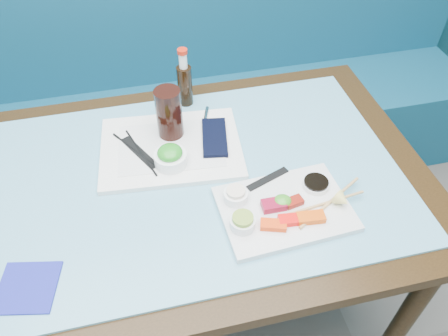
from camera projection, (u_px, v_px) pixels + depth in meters
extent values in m
cube|color=navy|center=(167.00, 140.00, 2.15)|extent=(3.00, 0.55, 0.45)
cube|color=navy|center=(150.00, 29.00, 1.96)|extent=(3.00, 0.12, 0.95)
cube|color=black|center=(188.00, 184.00, 1.27)|extent=(1.40, 0.90, 0.04)
cylinder|color=black|center=(408.00, 314.00, 1.38)|extent=(0.06, 0.06, 0.71)
cylinder|color=black|center=(19.00, 207.00, 1.69)|extent=(0.06, 0.06, 0.71)
cylinder|color=black|center=(319.00, 156.00, 1.88)|extent=(0.06, 0.06, 0.71)
cube|color=#5DA0BB|center=(187.00, 178.00, 1.25)|extent=(1.22, 0.76, 0.01)
cube|color=silver|center=(285.00, 209.00, 1.15)|extent=(0.35, 0.26, 0.02)
cube|color=#ED3A09|center=(273.00, 225.00, 1.10)|extent=(0.07, 0.05, 0.02)
cube|color=#F30E09|center=(292.00, 220.00, 1.11)|extent=(0.07, 0.04, 0.02)
cube|color=#E34C09|center=(311.00, 218.00, 1.11)|extent=(0.07, 0.04, 0.02)
cube|color=maroon|center=(274.00, 205.00, 1.14)|extent=(0.06, 0.04, 0.02)
cube|color=maroon|center=(294.00, 202.00, 1.15)|extent=(0.05, 0.04, 0.02)
ellipsoid|color=#389221|center=(282.00, 201.00, 1.14)|extent=(0.06, 0.06, 0.03)
cylinder|color=white|center=(243.00, 223.00, 1.09)|extent=(0.08, 0.08, 0.03)
cylinder|color=olive|center=(243.00, 218.00, 1.08)|extent=(0.07, 0.07, 0.01)
cylinder|color=white|center=(236.00, 196.00, 1.16)|extent=(0.08, 0.08, 0.03)
cylinder|color=beige|center=(236.00, 191.00, 1.14)|extent=(0.05, 0.05, 0.01)
cylinder|color=white|center=(316.00, 185.00, 1.19)|extent=(0.09, 0.09, 0.01)
cylinder|color=black|center=(316.00, 182.00, 1.19)|extent=(0.07, 0.07, 0.01)
cone|color=#F1E072|center=(342.00, 200.00, 1.13)|extent=(0.05, 0.05, 0.04)
cube|color=black|center=(268.00, 179.00, 1.22)|extent=(0.13, 0.07, 0.00)
cylinder|color=tan|center=(326.00, 203.00, 1.15)|extent=(0.22, 0.04, 0.01)
cylinder|color=tan|center=(330.00, 202.00, 1.15)|extent=(0.22, 0.13, 0.01)
cube|color=white|center=(171.00, 148.00, 1.32)|extent=(0.44, 0.35, 0.02)
cube|color=silver|center=(171.00, 146.00, 1.31)|extent=(0.33, 0.25, 0.00)
cylinder|color=white|center=(171.00, 159.00, 1.25)|extent=(0.10, 0.10, 0.04)
ellipsoid|color=#22891F|center=(170.00, 153.00, 1.23)|extent=(0.10, 0.10, 0.04)
cylinder|color=black|center=(169.00, 113.00, 1.30)|extent=(0.10, 0.10, 0.16)
cube|color=black|center=(215.00, 137.00, 1.33)|extent=(0.10, 0.18, 0.01)
cylinder|color=silver|center=(206.00, 117.00, 1.40)|extent=(0.04, 0.09, 0.01)
cylinder|color=black|center=(138.00, 153.00, 1.29)|extent=(0.14, 0.20, 0.01)
cylinder|color=black|center=(141.00, 152.00, 1.29)|extent=(0.07, 0.21, 0.01)
cube|color=black|center=(139.00, 153.00, 1.29)|extent=(0.10, 0.16, 0.00)
cylinder|color=black|center=(185.00, 86.00, 1.44)|extent=(0.06, 0.06, 0.14)
cylinder|color=white|center=(183.00, 61.00, 1.37)|extent=(0.03, 0.03, 0.05)
cylinder|color=red|center=(182.00, 51.00, 1.35)|extent=(0.04, 0.04, 0.01)
cube|color=navy|center=(28.00, 287.00, 1.00)|extent=(0.16, 0.16, 0.01)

